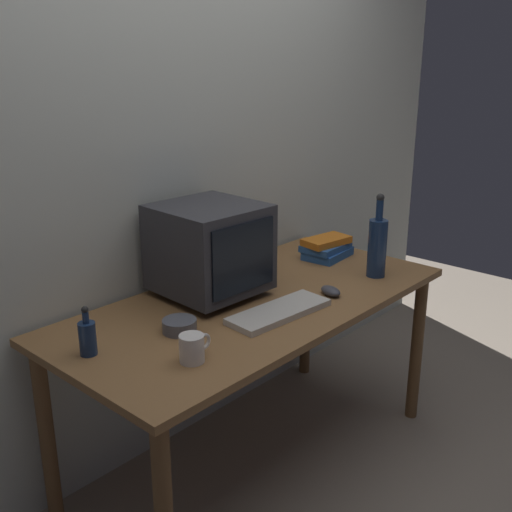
{
  "coord_description": "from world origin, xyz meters",
  "views": [
    {
      "loc": [
        -1.66,
        -1.5,
        1.68
      ],
      "look_at": [
        0.0,
        0.0,
        0.94
      ],
      "focal_mm": 42.88,
      "sensor_mm": 36.0,
      "label": 1
    }
  ],
  "objects_px": {
    "bottle_tall": "(377,246)",
    "cd_spindle": "(179,325)",
    "book_stack": "(327,248)",
    "keyboard": "(279,312)",
    "bottle_short": "(87,337)",
    "crt_monitor": "(210,249)",
    "mug": "(193,348)",
    "computer_mouse": "(331,291)"
  },
  "relations": [
    {
      "from": "computer_mouse",
      "to": "cd_spindle",
      "type": "distance_m",
      "value": 0.66
    },
    {
      "from": "bottle_short",
      "to": "book_stack",
      "type": "height_order",
      "value": "bottle_short"
    },
    {
      "from": "computer_mouse",
      "to": "bottle_tall",
      "type": "height_order",
      "value": "bottle_tall"
    },
    {
      "from": "bottle_short",
      "to": "book_stack",
      "type": "distance_m",
      "value": 1.32
    },
    {
      "from": "computer_mouse",
      "to": "book_stack",
      "type": "bearing_deg",
      "value": 54.88
    },
    {
      "from": "crt_monitor",
      "to": "cd_spindle",
      "type": "distance_m",
      "value": 0.39
    },
    {
      "from": "crt_monitor",
      "to": "cd_spindle",
      "type": "relative_size",
      "value": 3.36
    },
    {
      "from": "computer_mouse",
      "to": "cd_spindle",
      "type": "xyz_separation_m",
      "value": [
        -0.63,
        0.2,
        0.0
      ]
    },
    {
      "from": "keyboard",
      "to": "computer_mouse",
      "type": "xyz_separation_m",
      "value": [
        0.29,
        -0.03,
        0.01
      ]
    },
    {
      "from": "crt_monitor",
      "to": "bottle_short",
      "type": "relative_size",
      "value": 2.4
    },
    {
      "from": "bottle_short",
      "to": "crt_monitor",
      "type": "bearing_deg",
      "value": 7.24
    },
    {
      "from": "mug",
      "to": "cd_spindle",
      "type": "bearing_deg",
      "value": 59.99
    },
    {
      "from": "keyboard",
      "to": "book_stack",
      "type": "height_order",
      "value": "book_stack"
    },
    {
      "from": "crt_monitor",
      "to": "bottle_tall",
      "type": "bearing_deg",
      "value": -30.71
    },
    {
      "from": "keyboard",
      "to": "bottle_short",
      "type": "height_order",
      "value": "bottle_short"
    },
    {
      "from": "computer_mouse",
      "to": "mug",
      "type": "relative_size",
      "value": 0.83
    },
    {
      "from": "keyboard",
      "to": "bottle_tall",
      "type": "xyz_separation_m",
      "value": [
        0.6,
        -0.04,
        0.13
      ]
    },
    {
      "from": "crt_monitor",
      "to": "keyboard",
      "type": "distance_m",
      "value": 0.38
    },
    {
      "from": "crt_monitor",
      "to": "cd_spindle",
      "type": "xyz_separation_m",
      "value": [
        -0.31,
        -0.16,
        -0.17
      ]
    },
    {
      "from": "crt_monitor",
      "to": "mug",
      "type": "distance_m",
      "value": 0.58
    },
    {
      "from": "bottle_tall",
      "to": "mug",
      "type": "distance_m",
      "value": 1.07
    },
    {
      "from": "keyboard",
      "to": "computer_mouse",
      "type": "relative_size",
      "value": 4.2
    },
    {
      "from": "bottle_tall",
      "to": "bottle_short",
      "type": "distance_m",
      "value": 1.29
    },
    {
      "from": "book_stack",
      "to": "cd_spindle",
      "type": "xyz_separation_m",
      "value": [
        -1.01,
        -0.1,
        -0.03
      ]
    },
    {
      "from": "keyboard",
      "to": "cd_spindle",
      "type": "bearing_deg",
      "value": 158.44
    },
    {
      "from": "book_stack",
      "to": "cd_spindle",
      "type": "height_order",
      "value": "book_stack"
    },
    {
      "from": "bottle_tall",
      "to": "cd_spindle",
      "type": "bearing_deg",
      "value": 167.31
    },
    {
      "from": "book_stack",
      "to": "keyboard",
      "type": "bearing_deg",
      "value": -158.37
    },
    {
      "from": "crt_monitor",
      "to": "mug",
      "type": "height_order",
      "value": "crt_monitor"
    },
    {
      "from": "cd_spindle",
      "to": "computer_mouse",
      "type": "bearing_deg",
      "value": -17.51
    },
    {
      "from": "crt_monitor",
      "to": "keyboard",
      "type": "bearing_deg",
      "value": -84.7
    },
    {
      "from": "crt_monitor",
      "to": "cd_spindle",
      "type": "height_order",
      "value": "crt_monitor"
    },
    {
      "from": "bottle_short",
      "to": "mug",
      "type": "relative_size",
      "value": 1.4
    },
    {
      "from": "crt_monitor",
      "to": "book_stack",
      "type": "bearing_deg",
      "value": -5.61
    },
    {
      "from": "crt_monitor",
      "to": "keyboard",
      "type": "relative_size",
      "value": 0.96
    },
    {
      "from": "bottle_short",
      "to": "cd_spindle",
      "type": "xyz_separation_m",
      "value": [
        0.31,
        -0.08,
        -0.04
      ]
    },
    {
      "from": "keyboard",
      "to": "bottle_tall",
      "type": "bearing_deg",
      "value": 0.56
    },
    {
      "from": "crt_monitor",
      "to": "bottle_short",
      "type": "distance_m",
      "value": 0.64
    },
    {
      "from": "computer_mouse",
      "to": "mug",
      "type": "bearing_deg",
      "value": -162.79
    },
    {
      "from": "bottle_short",
      "to": "mug",
      "type": "xyz_separation_m",
      "value": [
        0.19,
        -0.28,
        -0.02
      ]
    },
    {
      "from": "bottle_tall",
      "to": "mug",
      "type": "bearing_deg",
      "value": 179.25
    },
    {
      "from": "bottle_tall",
      "to": "cd_spindle",
      "type": "relative_size",
      "value": 3.06
    }
  ]
}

